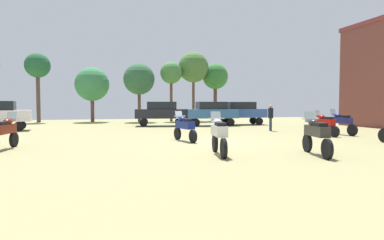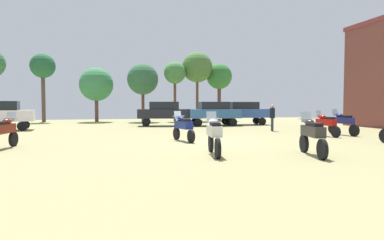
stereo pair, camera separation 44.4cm
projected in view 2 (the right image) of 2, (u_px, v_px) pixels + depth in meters
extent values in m
cube|color=#928B5B|center=(206.00, 142.00, 15.14)|extent=(44.00, 52.00, 0.02)
cylinder|color=black|center=(304.00, 143.00, 11.79)|extent=(0.27, 0.68, 0.67)
cylinder|color=black|center=(322.00, 149.00, 10.19)|extent=(0.27, 0.68, 0.67)
cube|color=#2D2A27|center=(313.00, 131.00, 10.97)|extent=(0.66, 1.41, 0.36)
ellipsoid|color=#2D2A27|center=(309.00, 123.00, 11.26)|extent=(0.42, 0.54, 0.24)
cube|color=black|center=(316.00, 125.00, 10.72)|extent=(0.42, 0.61, 0.12)
cube|color=silver|center=(306.00, 117.00, 11.59)|extent=(0.39, 0.23, 0.39)
cylinder|color=#B7B7BC|center=(307.00, 119.00, 11.49)|extent=(0.61, 0.18, 0.04)
cylinder|color=black|center=(211.00, 143.00, 11.93)|extent=(0.22, 0.68, 0.67)
cylinder|color=black|center=(218.00, 149.00, 10.38)|extent=(0.22, 0.68, 0.67)
cube|color=silver|center=(214.00, 131.00, 11.13)|extent=(0.56, 1.36, 0.36)
ellipsoid|color=silver|center=(213.00, 122.00, 11.42)|extent=(0.39, 0.52, 0.24)
cube|color=black|center=(215.00, 124.00, 10.89)|extent=(0.38, 0.60, 0.12)
cube|color=silver|center=(211.00, 117.00, 11.74)|extent=(0.38, 0.21, 0.39)
cylinder|color=#B7B7BC|center=(212.00, 118.00, 11.64)|extent=(0.62, 0.13, 0.04)
cylinder|color=black|center=(333.00, 128.00, 19.31)|extent=(0.18, 0.68, 0.67)
cylinder|color=black|center=(354.00, 130.00, 17.80)|extent=(0.18, 0.68, 0.67)
cube|color=navy|center=(343.00, 120.00, 18.53)|extent=(0.47, 1.39, 0.36)
ellipsoid|color=navy|center=(339.00, 115.00, 18.81)|extent=(0.36, 0.51, 0.24)
cube|color=black|center=(346.00, 116.00, 18.30)|extent=(0.35, 0.58, 0.12)
cube|color=silver|center=(335.00, 112.00, 19.12)|extent=(0.37, 0.18, 0.39)
cylinder|color=#B7B7BC|center=(336.00, 113.00, 19.03)|extent=(0.62, 0.09, 0.04)
cylinder|color=black|center=(13.00, 139.00, 13.51)|extent=(0.23, 0.63, 0.62)
cube|color=maroon|center=(3.00, 129.00, 12.70)|extent=(0.60, 1.39, 0.36)
ellipsoid|color=maroon|center=(7.00, 121.00, 12.99)|extent=(0.40, 0.53, 0.24)
cube|color=black|center=(0.00, 123.00, 12.45)|extent=(0.40, 0.60, 0.12)
cube|color=silver|center=(11.00, 117.00, 13.32)|extent=(0.38, 0.21, 0.39)
cylinder|color=#B7B7BC|center=(10.00, 118.00, 13.22)|extent=(0.62, 0.15, 0.04)
cylinder|color=black|center=(317.00, 130.00, 18.55)|extent=(0.18, 0.61, 0.60)
cylinder|color=black|center=(336.00, 132.00, 17.17)|extent=(0.18, 0.61, 0.60)
cube|color=#AE100C|center=(326.00, 122.00, 17.84)|extent=(0.48, 1.28, 0.36)
ellipsoid|color=#AE100C|center=(322.00, 117.00, 18.09)|extent=(0.36, 0.51, 0.24)
cube|color=black|center=(329.00, 118.00, 17.62)|extent=(0.35, 0.59, 0.12)
cube|color=silver|center=(319.00, 114.00, 18.37)|extent=(0.37, 0.19, 0.39)
cylinder|color=#B7B7BC|center=(320.00, 115.00, 18.29)|extent=(0.62, 0.10, 0.04)
cylinder|color=black|center=(176.00, 134.00, 16.16)|extent=(0.25, 0.62, 0.61)
cylinder|color=black|center=(191.00, 136.00, 14.72)|extent=(0.25, 0.62, 0.61)
cube|color=navy|center=(183.00, 125.00, 15.41)|extent=(0.66, 1.42, 0.36)
ellipsoid|color=navy|center=(181.00, 119.00, 15.68)|extent=(0.42, 0.54, 0.24)
cube|color=black|center=(186.00, 120.00, 15.19)|extent=(0.42, 0.61, 0.12)
cube|color=silver|center=(178.00, 115.00, 15.97)|extent=(0.39, 0.23, 0.39)
cylinder|color=#B7B7BC|center=(179.00, 116.00, 15.89)|extent=(0.61, 0.18, 0.04)
cylinder|color=black|center=(198.00, 123.00, 25.96)|extent=(0.65, 0.26, 0.64)
cylinder|color=black|center=(195.00, 122.00, 27.38)|extent=(0.65, 0.26, 0.64)
cylinder|color=black|center=(233.00, 122.00, 26.47)|extent=(0.65, 0.26, 0.64)
cylinder|color=black|center=(228.00, 121.00, 27.89)|extent=(0.65, 0.26, 0.64)
cube|color=#316098|center=(214.00, 114.00, 26.89)|extent=(4.42, 2.10, 0.75)
cube|color=black|center=(214.00, 105.00, 26.86)|extent=(2.47, 1.75, 0.61)
cylinder|color=black|center=(146.00, 123.00, 25.83)|extent=(0.67, 0.32, 0.64)
cylinder|color=black|center=(147.00, 122.00, 27.26)|extent=(0.67, 0.32, 0.64)
cylinder|color=black|center=(182.00, 122.00, 26.09)|extent=(0.67, 0.32, 0.64)
cylinder|color=black|center=(181.00, 122.00, 27.53)|extent=(0.67, 0.32, 0.64)
cube|color=black|center=(164.00, 114.00, 26.65)|extent=(4.53, 2.44, 0.75)
cube|color=black|center=(164.00, 105.00, 26.61)|extent=(2.58, 1.93, 0.61)
cylinder|color=black|center=(229.00, 122.00, 27.38)|extent=(0.66, 0.28, 0.64)
cylinder|color=black|center=(225.00, 121.00, 28.80)|extent=(0.66, 0.28, 0.64)
cylinder|color=black|center=(262.00, 121.00, 27.83)|extent=(0.66, 0.28, 0.64)
cylinder|color=black|center=(256.00, 121.00, 29.25)|extent=(0.66, 0.28, 0.64)
cube|color=#3255A2|center=(243.00, 113.00, 28.28)|extent=(4.44, 2.17, 0.75)
cube|color=black|center=(243.00, 105.00, 28.25)|extent=(2.49, 1.79, 0.61)
cylinder|color=black|center=(22.00, 126.00, 21.55)|extent=(0.66, 0.30, 0.64)
cylinder|color=black|center=(25.00, 125.00, 22.89)|extent=(0.66, 0.30, 0.64)
cylinder|color=#233443|center=(272.00, 125.00, 21.34)|extent=(0.14, 0.14, 0.86)
cylinder|color=#233443|center=(272.00, 125.00, 21.51)|extent=(0.14, 0.14, 0.86)
cylinder|color=black|center=(272.00, 113.00, 21.39)|extent=(0.42, 0.42, 0.68)
sphere|color=tan|center=(272.00, 106.00, 21.37)|extent=(0.23, 0.23, 0.23)
cylinder|color=brown|center=(175.00, 100.00, 34.19)|extent=(0.28, 0.28, 4.62)
sphere|color=#488340|center=(175.00, 73.00, 34.06)|extent=(2.32, 2.32, 2.32)
cylinder|color=brown|center=(219.00, 101.00, 36.18)|extent=(0.40, 0.40, 4.30)
sphere|color=#327432|center=(219.00, 76.00, 36.05)|extent=(2.85, 2.85, 2.85)
cylinder|color=brown|center=(43.00, 97.00, 32.48)|extent=(0.37, 0.37, 5.12)
sphere|color=#235D36|center=(43.00, 66.00, 32.33)|extent=(2.44, 2.44, 2.44)
cylinder|color=brown|center=(197.00, 98.00, 35.26)|extent=(0.29, 0.29, 5.11)
sphere|color=#477536|center=(197.00, 67.00, 35.11)|extent=(3.31, 3.31, 3.31)
cylinder|color=brown|center=(97.00, 107.00, 33.19)|extent=(0.36, 0.36, 3.08)
sphere|color=#39824B|center=(96.00, 84.00, 33.08)|extent=(3.43, 3.43, 3.43)
cylinder|color=brown|center=(143.00, 104.00, 33.16)|extent=(0.31, 0.31, 3.66)
sphere|color=#31613C|center=(143.00, 79.00, 33.04)|extent=(3.19, 3.19, 3.19)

